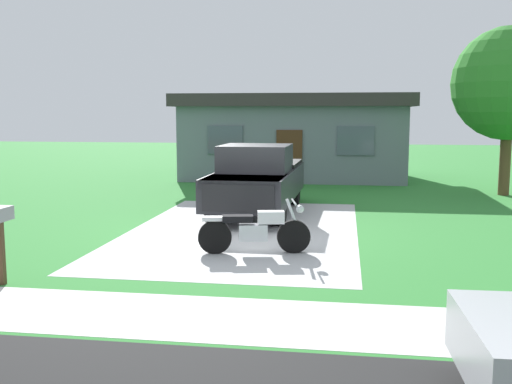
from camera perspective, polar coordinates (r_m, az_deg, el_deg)
ground_plane at (r=14.03m, az=-1.17°, el=-3.70°), size 80.00×80.00×0.00m
driveway_pad at (r=14.03m, az=-1.17°, el=-3.69°), size 5.27×8.82×0.01m
sidewalk_strip at (r=8.37m, az=-8.25°, el=-11.62°), size 36.00×1.80×0.01m
motorcycle at (r=11.69m, az=-0.08°, el=-3.63°), size 2.19×0.78×1.09m
pickup_truck at (r=16.41m, az=0.23°, el=1.31°), size 2.12×5.67×1.90m
shade_tree at (r=21.58m, az=23.11°, el=9.51°), size 3.75×3.75×5.58m
neighbor_house at (r=25.50m, az=3.75°, el=5.42°), size 9.60×5.60×3.50m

